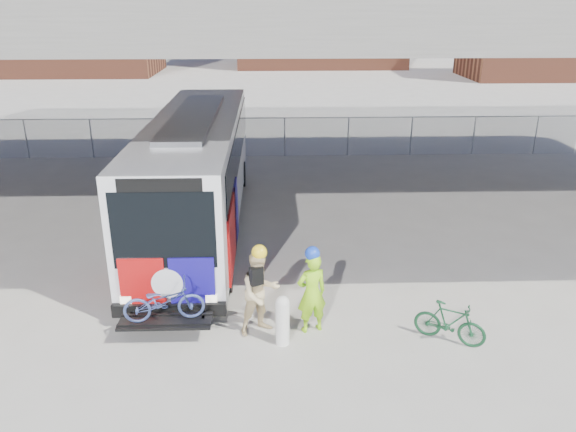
{
  "coord_description": "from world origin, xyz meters",
  "views": [
    {
      "loc": [
        0.3,
        -13.93,
        6.95
      ],
      "look_at": [
        0.76,
        -0.1,
        1.6
      ],
      "focal_mm": 35.0,
      "sensor_mm": 36.0,
      "label": 1
    }
  ],
  "objects_px": {
    "bus": "(197,164)",
    "cyclist_tan": "(260,292)",
    "cyclist_hivis": "(312,291)",
    "bollard": "(283,318)",
    "bike_parked": "(450,323)"
  },
  "relations": [
    {
      "from": "cyclist_hivis",
      "to": "cyclist_tan",
      "type": "bearing_deg",
      "value": -18.42
    },
    {
      "from": "bus",
      "to": "bike_parked",
      "type": "relative_size",
      "value": 8.39
    },
    {
      "from": "bus",
      "to": "cyclist_tan",
      "type": "relative_size",
      "value": 6.16
    },
    {
      "from": "cyclist_tan",
      "to": "bike_parked",
      "type": "height_order",
      "value": "cyclist_tan"
    },
    {
      "from": "bus",
      "to": "bollard",
      "type": "bearing_deg",
      "value": -69.67
    },
    {
      "from": "bollard",
      "to": "bus",
      "type": "bearing_deg",
      "value": 110.33
    },
    {
      "from": "cyclist_tan",
      "to": "bike_parked",
      "type": "xyz_separation_m",
      "value": [
        4.08,
        -0.54,
        -0.53
      ]
    },
    {
      "from": "bus",
      "to": "bollard",
      "type": "relative_size",
      "value": 11.32
    },
    {
      "from": "bollard",
      "to": "bike_parked",
      "type": "xyz_separation_m",
      "value": [
        3.6,
        -0.04,
        -0.15
      ]
    },
    {
      "from": "bollard",
      "to": "cyclist_tan",
      "type": "height_order",
      "value": "cyclist_tan"
    },
    {
      "from": "bus",
      "to": "cyclist_tan",
      "type": "distance_m",
      "value": 6.74
    },
    {
      "from": "bus",
      "to": "cyclist_hivis",
      "type": "height_order",
      "value": "bus"
    },
    {
      "from": "cyclist_hivis",
      "to": "cyclist_tan",
      "type": "xyz_separation_m",
      "value": [
        -1.13,
        -0.0,
        0.0
      ]
    },
    {
      "from": "bollard",
      "to": "cyclist_hivis",
      "type": "xyz_separation_m",
      "value": [
        0.65,
        0.5,
        0.38
      ]
    },
    {
      "from": "cyclist_hivis",
      "to": "cyclist_tan",
      "type": "height_order",
      "value": "cyclist_tan"
    }
  ]
}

